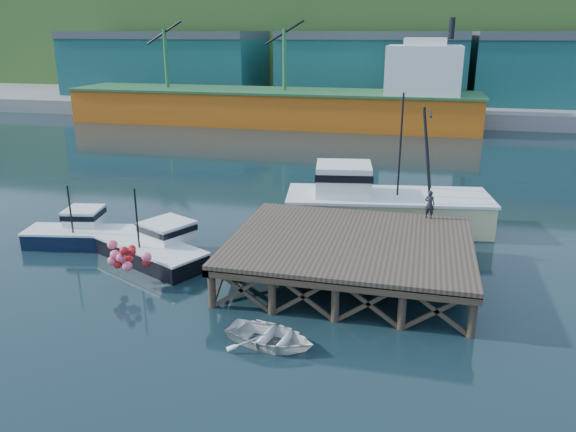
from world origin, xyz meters
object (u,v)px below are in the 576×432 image
(boat_navy, at_px, (80,231))
(trawler, at_px, (383,201))
(boat_black, at_px, (155,246))
(dockworker, at_px, (430,204))
(dinghy, at_px, (270,336))

(boat_navy, distance_m, trawler, 18.80)
(boat_black, relative_size, trawler, 0.55)
(trawler, distance_m, dockworker, 5.06)
(trawler, bearing_deg, boat_black, -152.72)
(boat_navy, bearing_deg, boat_black, -23.42)
(trawler, distance_m, dinghy, 16.12)
(dinghy, bearing_deg, boat_black, 62.07)
(boat_navy, bearing_deg, dinghy, -41.16)
(dinghy, bearing_deg, dockworker, -15.49)
(trawler, height_order, dinghy, trawler)
(boat_black, distance_m, dinghy, 11.15)
(dinghy, relative_size, dockworker, 2.36)
(boat_navy, height_order, boat_black, boat_black)
(boat_navy, xyz_separation_m, boat_black, (5.51, -1.27, 0.03))
(dockworker, bearing_deg, boat_navy, 27.30)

